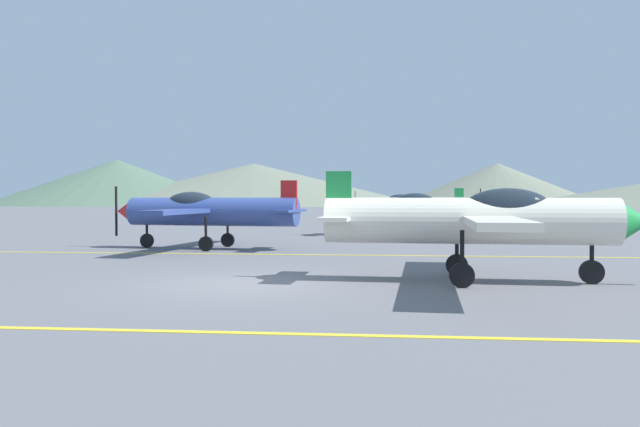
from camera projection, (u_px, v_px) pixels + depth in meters
name	position (u px, v px, depth m)	size (l,w,h in m)	color
ground_plane	(246.00, 284.00, 14.01)	(400.00, 400.00, 0.00)	slate
apron_line_near	(171.00, 331.00, 9.06)	(80.00, 0.16, 0.01)	yellow
apron_line_far	(293.00, 255.00, 21.18)	(80.00, 0.16, 0.01)	yellow
airplane_near	(481.00, 219.00, 14.36)	(7.30, 8.40, 2.52)	silver
airplane_mid	(205.00, 211.00, 23.62)	(7.34, 8.42, 2.52)	#33478C
airplane_far	(403.00, 207.00, 31.20)	(7.36, 8.39, 2.52)	silver
airplane_back	(410.00, 205.00, 42.64)	(7.28, 8.39, 2.52)	silver
car_sedan	(502.00, 212.00, 46.64)	(4.66, 3.40, 1.62)	black
hill_left	(117.00, 182.00, 157.74)	(60.47, 60.47, 11.22)	#4C6651
hill_centerleft	(253.00, 184.00, 165.25)	(87.60, 87.60, 10.65)	slate
hill_centerright	(497.00, 184.00, 160.34)	(50.45, 50.45, 10.50)	slate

